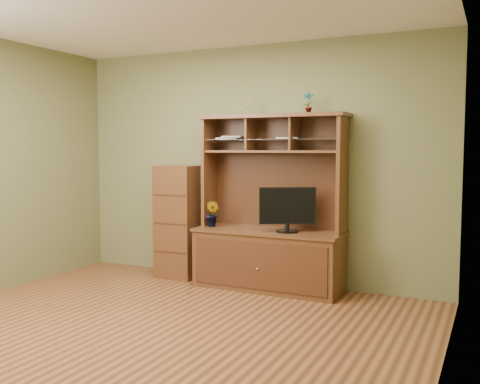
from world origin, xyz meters
The scene contains 8 objects.
room centered at (0.00, 0.00, 1.35)m, with size 4.54×4.04×2.74m.
media_hutch centered at (0.33, 1.73, 0.52)m, with size 1.66×0.61×1.90m.
monitor centered at (0.57, 1.65, 0.90)m, with size 0.55×0.33×0.48m.
orchid_plant centered at (-0.33, 1.65, 0.80)m, with size 0.16×0.13×0.29m, color #25511B.
top_plant centered at (0.73, 1.80, 2.01)m, with size 0.12×0.08×0.22m, color #416E26.
reed_diffuser centered at (0.03, 1.81, 2.01)m, with size 0.05×0.05×0.27m.
magazines centered at (0.03, 1.80, 1.65)m, with size 1.01×0.26×0.04m.
side_cabinet centered at (-0.85, 1.77, 0.67)m, with size 0.48×0.43×1.33m.
Camera 1 is at (2.55, -3.61, 1.53)m, focal length 40.00 mm.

